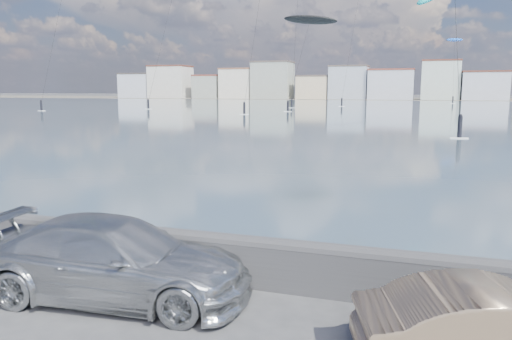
{
  "coord_description": "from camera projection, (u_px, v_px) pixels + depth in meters",
  "views": [
    {
      "loc": [
        4.43,
        -6.5,
        4.01
      ],
      "look_at": [
        1.0,
        4.0,
        2.2
      ],
      "focal_mm": 35.0,
      "sensor_mm": 36.0,
      "label": 1
    }
  ],
  "objects": [
    {
      "name": "kitesurfer_1",
      "position": [
        455.0,
        41.0,
        145.4
      ],
      "size": [
        6.78,
        19.56,
        18.81
      ],
      "color": "blue",
      "rests_on": "ground"
    },
    {
      "name": "seawall",
      "position": [
        192.0,
        253.0,
        10.54
      ],
      "size": [
        400.0,
        0.36,
        1.08
      ],
      "color": "#28282B",
      "rests_on": "ground"
    },
    {
      "name": "far_buildings",
      "position": [
        412.0,
        83.0,
        181.22
      ],
      "size": [
        240.79,
        13.26,
        14.6
      ],
      "color": "#B2B7C6",
      "rests_on": "ground"
    },
    {
      "name": "car_silver",
      "position": [
        114.0,
        259.0,
        9.55
      ],
      "size": [
        5.49,
        2.62,
        1.54
      ],
      "primitive_type": "imported",
      "rotation": [
        0.0,
        0.0,
        1.66
      ],
      "color": "#AFB2B5",
      "rests_on": "ground"
    },
    {
      "name": "far_shore_strip",
      "position": [
        408.0,
        99.0,
        195.73
      ],
      "size": [
        500.0,
        60.0,
        0.0
      ],
      "primitive_type": "cube",
      "color": "#4C473D",
      "rests_on": "ground"
    },
    {
      "name": "bay_water",
      "position": [
        395.0,
        110.0,
        93.94
      ],
      "size": [
        500.0,
        177.0,
        0.0
      ],
      "primitive_type": "cube",
      "color": "#34535F",
      "rests_on": "ground"
    },
    {
      "name": "kitesurfer_17",
      "position": [
        310.0,
        21.0,
        92.37
      ],
      "size": [
        10.78,
        11.44,
        18.1
      ],
      "color": "black",
      "rests_on": "ground"
    },
    {
      "name": "car_champagne",
      "position": [
        501.0,
        331.0,
        6.96
      ],
      "size": [
        4.23,
        2.49,
        1.32
      ],
      "primitive_type": "imported",
      "rotation": [
        0.0,
        0.0,
        1.86
      ],
      "color": "tan",
      "rests_on": "ground"
    },
    {
      "name": "ground",
      "position": [
        121.0,
        338.0,
        8.1
      ],
      "size": [
        700.0,
        700.0,
        0.0
      ],
      "primitive_type": "plane",
      "color": "#333335",
      "rests_on": "ground"
    }
  ]
}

